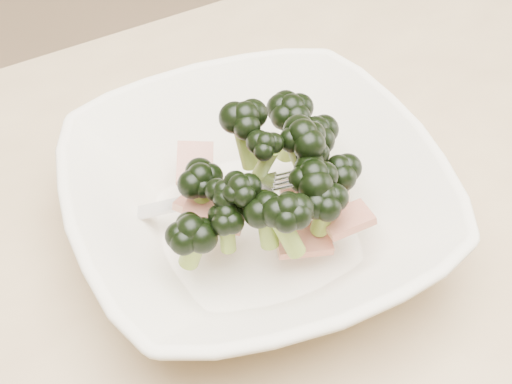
{
  "coord_description": "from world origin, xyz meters",
  "views": [
    {
      "loc": [
        -0.17,
        -0.28,
        1.23
      ],
      "look_at": [
        0.02,
        0.06,
        0.8
      ],
      "focal_mm": 50.0,
      "sensor_mm": 36.0,
      "label": 1
    }
  ],
  "objects": [
    {
      "name": "dining_table",
      "position": [
        0.0,
        0.0,
        0.65
      ],
      "size": [
        1.2,
        0.8,
        0.75
      ],
      "color": "tan",
      "rests_on": "ground"
    },
    {
      "name": "broccoli_dish",
      "position": [
        0.02,
        0.06,
        0.79
      ],
      "size": [
        0.34,
        0.34,
        0.13
      ],
      "color": "beige",
      "rests_on": "dining_table"
    }
  ]
}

